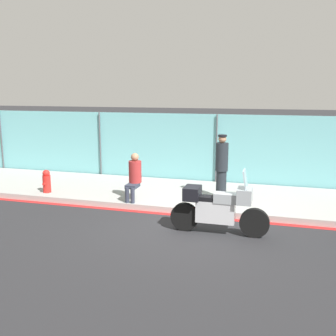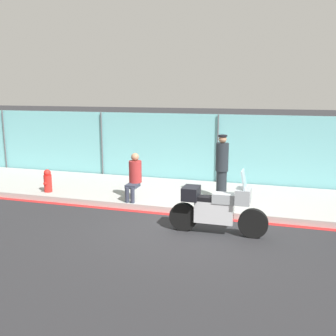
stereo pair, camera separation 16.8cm
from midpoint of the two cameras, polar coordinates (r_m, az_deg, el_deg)
ground_plane at (r=9.65m, az=3.20°, el=-8.43°), size 120.00×120.00×0.00m
sidewalk at (r=11.96m, az=6.10°, el=-4.13°), size 31.83×3.33×0.16m
curb_paint_stripe at (r=10.34m, az=4.22°, el=-7.04°), size 31.83×0.18×0.01m
storefront_fence at (r=13.42m, az=7.64°, el=2.51°), size 30.24×0.17×2.45m
motorcycle at (r=9.03m, az=7.60°, el=-5.75°), size 2.27×0.51×1.53m
officer_standing at (r=11.33m, az=8.25°, el=0.29°), size 0.36×0.36×1.84m
person_seated_on_curb at (r=11.16m, az=-4.47°, el=-0.88°), size 0.36×0.68×1.33m
fire_hydrant at (r=12.55m, az=-16.69°, el=-1.80°), size 0.24×0.30×0.70m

